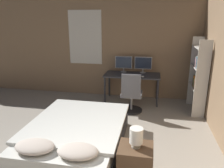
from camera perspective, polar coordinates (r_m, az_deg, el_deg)
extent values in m
cube|color=#8E7051|center=(6.00, 4.56, 9.23)|extent=(12.00, 0.06, 2.70)
cube|color=silver|center=(6.18, -7.02, 11.95)|extent=(0.93, 0.01, 1.45)
cube|color=black|center=(6.18, -7.01, 11.96)|extent=(0.85, 0.01, 1.37)
cube|color=#2D2D33|center=(3.90, -9.14, -14.69)|extent=(1.50, 2.07, 0.22)
cube|color=silver|center=(3.79, -9.28, -12.01)|extent=(1.44, 2.01, 0.20)
cube|color=silver|center=(3.84, -8.75, -9.54)|extent=(1.54, 1.74, 0.05)
ellipsoid|color=beige|center=(3.22, -19.53, -15.10)|extent=(0.55, 0.38, 0.13)
ellipsoid|color=beige|center=(2.99, -8.95, -16.94)|extent=(0.55, 0.38, 0.13)
cube|color=brown|center=(3.14, 6.10, -19.96)|extent=(0.46, 0.42, 0.51)
cylinder|color=gray|center=(2.99, 6.26, -15.90)|extent=(0.12, 0.12, 0.01)
cylinder|color=gray|center=(2.98, 6.28, -15.38)|extent=(0.02, 0.02, 0.05)
cylinder|color=silver|center=(2.91, 6.36, -13.23)|extent=(0.18, 0.18, 0.21)
cube|color=#38383D|center=(5.70, 5.30, 2.36)|extent=(1.43, 0.69, 0.03)
cylinder|color=#2D2D33|center=(5.62, -1.87, -1.69)|extent=(0.05, 0.05, 0.71)
cylinder|color=#2D2D33|center=(5.50, 11.82, -2.46)|extent=(0.05, 0.05, 0.71)
cylinder|color=#2D2D33|center=(6.17, -0.70, 0.01)|extent=(0.05, 0.05, 0.71)
cylinder|color=#2D2D33|center=(6.06, 11.74, -0.66)|extent=(0.05, 0.05, 0.71)
cylinder|color=#B7B7BC|center=(5.96, 3.03, 3.25)|extent=(0.16, 0.16, 0.01)
cylinder|color=#B7B7BC|center=(5.94, 3.04, 3.73)|extent=(0.03, 0.03, 0.09)
cube|color=#B7B7BC|center=(5.90, 3.07, 5.69)|extent=(0.45, 0.03, 0.32)
cube|color=#232D42|center=(5.89, 3.05, 5.66)|extent=(0.42, 0.00, 0.29)
cylinder|color=#B7B7BC|center=(5.91, 8.04, 3.01)|extent=(0.16, 0.16, 0.01)
cylinder|color=#B7B7BC|center=(5.90, 8.06, 3.49)|extent=(0.03, 0.03, 0.09)
cube|color=#B7B7BC|center=(5.86, 8.15, 5.46)|extent=(0.45, 0.03, 0.32)
cube|color=#232D42|center=(5.84, 8.14, 5.44)|extent=(0.42, 0.00, 0.29)
cube|color=#B7B7BC|center=(5.46, 5.06, 1.99)|extent=(0.39, 0.13, 0.02)
ellipsoid|color=#B7B7BC|center=(5.44, 8.03, 1.93)|extent=(0.07, 0.05, 0.04)
cylinder|color=black|center=(5.31, 5.04, -6.75)|extent=(0.52, 0.52, 0.04)
cylinder|color=gray|center=(5.23, 5.09, -4.76)|extent=(0.05, 0.05, 0.35)
cube|color=slate|center=(5.16, 5.15, -2.57)|extent=(0.48, 0.48, 0.07)
cube|color=slate|center=(4.87, 4.99, -0.29)|extent=(0.43, 0.05, 0.49)
cube|color=beige|center=(5.04, 22.41, 0.85)|extent=(0.27, 0.02, 1.72)
cube|color=beige|center=(5.80, 20.90, 3.00)|extent=(0.27, 0.02, 1.72)
cube|color=beige|center=(5.48, 21.31, -0.60)|extent=(0.27, 0.78, 0.02)
cube|color=beige|center=(5.37, 21.83, 4.13)|extent=(0.27, 0.78, 0.02)
cube|color=beige|center=(5.30, 22.36, 8.84)|extent=(0.27, 0.78, 0.02)
cube|color=#337042|center=(5.10, 22.17, -0.56)|extent=(0.22, 0.02, 0.21)
cube|color=#337042|center=(5.13, 22.11, -0.16)|extent=(0.22, 0.04, 0.26)
cube|color=#B2332D|center=(5.18, 21.99, -0.20)|extent=(0.22, 0.03, 0.23)
cube|color=orange|center=(5.23, 21.88, -0.14)|extent=(0.22, 0.04, 0.21)
cube|color=#2D4784|center=(5.28, 21.78, -0.03)|extent=(0.22, 0.03, 0.20)
cube|color=gold|center=(5.32, 21.71, 0.17)|extent=(0.22, 0.03, 0.22)
cube|color=#337042|center=(5.36, 21.62, 0.19)|extent=(0.22, 0.03, 0.20)
cube|color=orange|center=(5.39, 21.58, 0.66)|extent=(0.22, 0.04, 0.26)
cube|color=#28282D|center=(5.43, 21.50, 0.77)|extent=(0.22, 0.03, 0.26)
cube|color=gold|center=(5.00, 22.72, 4.47)|extent=(0.22, 0.04, 0.20)
cube|color=#B2332D|center=(5.04, 22.67, 4.89)|extent=(0.22, 0.03, 0.26)
cube|color=#7A387F|center=(5.08, 22.58, 5.00)|extent=(0.22, 0.03, 0.26)
cube|color=teal|center=(5.11, 22.50, 5.11)|extent=(0.22, 0.03, 0.27)
cube|color=#28282D|center=(5.15, 22.39, 4.98)|extent=(0.22, 0.03, 0.22)
cube|color=teal|center=(5.20, 22.30, 5.22)|extent=(0.22, 0.04, 0.25)
cube|color=#B2332D|center=(5.24, 22.18, 4.99)|extent=(0.22, 0.02, 0.19)
cube|color=#BCB29E|center=(5.28, 22.14, 5.38)|extent=(0.22, 0.04, 0.25)
cube|color=#7A387F|center=(5.32, 22.03, 5.26)|extent=(0.22, 0.02, 0.21)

